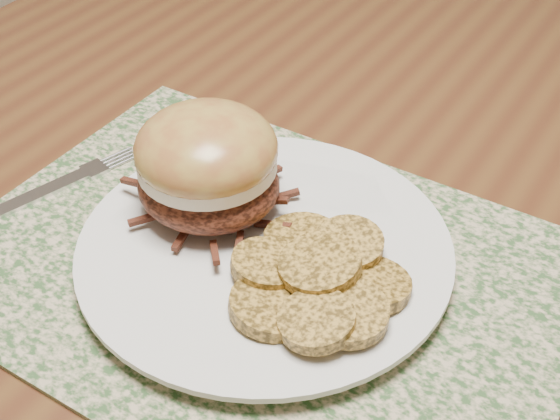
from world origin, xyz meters
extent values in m
cylinder|color=#553418|center=(-0.69, 0.39, 0.35)|extent=(0.06, 0.06, 0.71)
cube|color=#32532A|center=(-0.25, -0.16, 0.75)|extent=(0.45, 0.33, 0.00)
cylinder|color=silver|center=(-0.25, -0.15, 0.76)|extent=(0.26, 0.26, 0.02)
ellipsoid|color=black|center=(-0.31, -0.14, 0.79)|extent=(0.12, 0.12, 0.04)
cylinder|color=beige|center=(-0.31, -0.14, 0.81)|extent=(0.11, 0.11, 0.01)
ellipsoid|color=olive|center=(-0.31, -0.14, 0.82)|extent=(0.12, 0.12, 0.06)
cylinder|color=#B68835|center=(-0.23, -0.14, 0.77)|extent=(0.06, 0.06, 0.01)
cylinder|color=#B68835|center=(-0.19, -0.13, 0.78)|extent=(0.07, 0.07, 0.02)
cylinder|color=#B68835|center=(-0.16, -0.15, 0.77)|extent=(0.08, 0.08, 0.02)
cylinder|color=#B68835|center=(-0.23, -0.18, 0.78)|extent=(0.07, 0.07, 0.02)
cylinder|color=#B68835|center=(-0.20, -0.16, 0.79)|extent=(0.08, 0.08, 0.02)
cylinder|color=#B68835|center=(-0.16, -0.19, 0.78)|extent=(0.07, 0.07, 0.01)
cylinder|color=#B68835|center=(-0.21, -0.20, 0.77)|extent=(0.08, 0.08, 0.02)
cylinder|color=#B68835|center=(-0.17, -0.20, 0.78)|extent=(0.06, 0.06, 0.02)
cube|color=silver|center=(-0.45, -0.20, 0.76)|extent=(0.05, 0.12, 0.00)
cube|color=silver|center=(-0.43, -0.14, 0.76)|extent=(0.02, 0.02, 0.00)
camera|label=1|loc=(-0.01, -0.50, 1.15)|focal=50.00mm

